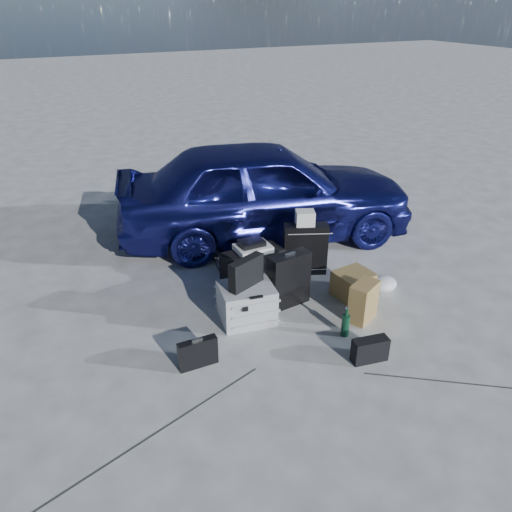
{
  "coord_description": "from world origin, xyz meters",
  "views": [
    {
      "loc": [
        -2.32,
        -3.62,
        3.21
      ],
      "look_at": [
        -0.13,
        0.85,
        0.61
      ],
      "focal_mm": 35.0,
      "sensor_mm": 36.0,
      "label": 1
    }
  ],
  "objects": [
    {
      "name": "green_bottle",
      "position": [
        0.43,
        -0.15,
        0.17
      ],
      "size": [
        0.1,
        0.1,
        0.34
      ],
      "primitive_type": "cylinder",
      "rotation": [
        0.0,
        0.0,
        -0.18
      ],
      "color": "#0C301D",
      "rests_on": "ground"
    },
    {
      "name": "plastic_bag",
      "position": [
        1.38,
        0.39,
        0.09
      ],
      "size": [
        0.37,
        0.33,
        0.19
      ],
      "primitive_type": "ellipsoid",
      "rotation": [
        0.0,
        0.0,
        -0.12
      ],
      "color": "silver",
      "rests_on": "ground"
    },
    {
      "name": "suitcase_right",
      "position": [
        0.76,
        1.23,
        0.33
      ],
      "size": [
        0.59,
        0.4,
        0.67
      ],
      "primitive_type": "cube",
      "rotation": [
        0.0,
        0.0,
        -0.4
      ],
      "color": "black",
      "rests_on": "ground"
    },
    {
      "name": "messenger_bag",
      "position": [
        0.41,
        -0.6,
        0.12
      ],
      "size": [
        0.37,
        0.19,
        0.25
      ],
      "primitive_type": "cube",
      "rotation": [
        0.0,
        0.0,
        -0.17
      ],
      "color": "black",
      "rests_on": "ground"
    },
    {
      "name": "car",
      "position": [
        0.81,
        2.45,
        0.72
      ],
      "size": [
        4.5,
        2.66,
        1.44
      ],
      "primitive_type": "imported",
      "rotation": [
        0.0,
        0.0,
        1.33
      ],
      "color": "navy",
      "rests_on": "ground"
    },
    {
      "name": "kraft_bag",
      "position": [
        0.78,
        0.01,
        0.23
      ],
      "size": [
        0.4,
        0.34,
        0.46
      ],
      "primitive_type": "cube",
      "rotation": [
        0.0,
        0.0,
        0.46
      ],
      "color": "olive",
      "rests_on": "ground"
    },
    {
      "name": "flat_box_white",
      "position": [
        0.09,
        1.37,
        0.42
      ],
      "size": [
        0.43,
        0.32,
        0.07
      ],
      "primitive_type": "cube",
      "rotation": [
        0.0,
        0.0,
        0.0
      ],
      "color": "silver",
      "rests_on": "duffel_bag"
    },
    {
      "name": "laptop_bag",
      "position": [
        -0.37,
        0.59,
        0.59
      ],
      "size": [
        0.45,
        0.26,
        0.33
      ],
      "primitive_type": "cube",
      "rotation": [
        0.0,
        0.0,
        0.38
      ],
      "color": "black",
      "rests_on": "pelican_case"
    },
    {
      "name": "flat_box_black",
      "position": [
        0.08,
        1.39,
        0.49
      ],
      "size": [
        0.31,
        0.22,
        0.07
      ],
      "primitive_type": "cube",
      "rotation": [
        0.0,
        0.0,
        0.01
      ],
      "color": "black",
      "rests_on": "flat_box_white"
    },
    {
      "name": "ground",
      "position": [
        0.0,
        0.0,
        0.0
      ],
      "size": [
        60.0,
        60.0,
        0.0
      ],
      "primitive_type": "plane",
      "color": "beige",
      "rests_on": "ground"
    },
    {
      "name": "briefcase",
      "position": [
        -1.14,
        0.06,
        0.15
      ],
      "size": [
        0.39,
        0.09,
        0.3
      ],
      "primitive_type": "cube",
      "rotation": [
        0.0,
        0.0,
        -0.01
      ],
      "color": "black",
      "rests_on": "ground"
    },
    {
      "name": "suitcase_left",
      "position": [
        0.19,
        0.65,
        0.32
      ],
      "size": [
        0.52,
        0.24,
        0.65
      ],
      "primitive_type": "cube",
      "rotation": [
        0.0,
        0.0,
        0.11
      ],
      "color": "black",
      "rests_on": "ground"
    },
    {
      "name": "pelican_case",
      "position": [
        -0.38,
        0.58,
        0.21
      ],
      "size": [
        0.64,
        0.56,
        0.42
      ],
      "primitive_type": "cube",
      "rotation": [
        0.0,
        0.0,
        -0.15
      ],
      "color": "#ABAEB1",
      "rests_on": "ground"
    },
    {
      "name": "white_carton",
      "position": [
        0.75,
        1.24,
        0.76
      ],
      "size": [
        0.28,
        0.26,
        0.18
      ],
      "primitive_type": "cube",
      "rotation": [
        0.0,
        0.0,
        -0.39
      ],
      "color": "silver",
      "rests_on": "suitcase_right"
    },
    {
      "name": "cardboard_box",
      "position": [
        0.98,
        0.47,
        0.16
      ],
      "size": [
        0.45,
        0.41,
        0.31
      ],
      "primitive_type": "cube",
      "rotation": [
        0.0,
        0.0,
        0.1
      ],
      "color": "olive",
      "rests_on": "ground"
    },
    {
      "name": "duffel_bag",
      "position": [
        0.08,
        1.36,
        0.19
      ],
      "size": [
        0.79,
        0.38,
        0.39
      ],
      "primitive_type": "cube",
      "rotation": [
        0.0,
        0.0,
        0.07
      ],
      "color": "black",
      "rests_on": "ground"
    }
  ]
}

